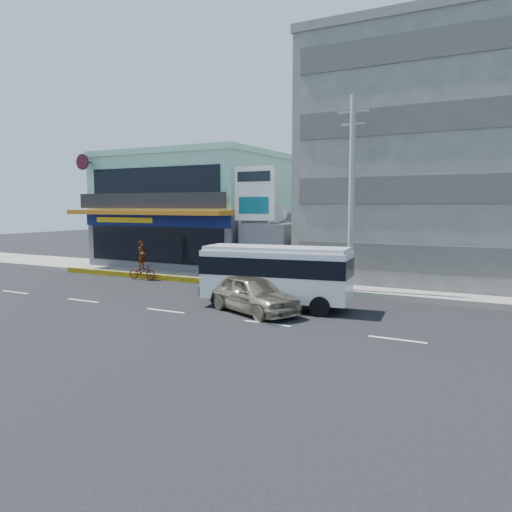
{
  "coord_description": "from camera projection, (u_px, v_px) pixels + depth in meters",
  "views": [
    {
      "loc": [
        13.57,
        -17.08,
        4.6
      ],
      "look_at": [
        2.51,
        3.73,
        2.2
      ],
      "focal_mm": 35.0,
      "sensor_mm": 36.0,
      "label": 1
    }
  ],
  "objects": [
    {
      "name": "ground",
      "position": [
        165.0,
        311.0,
        21.8
      ],
      "size": [
        120.0,
        120.0,
        0.0
      ],
      "primitive_type": "plane",
      "color": "black",
      "rests_on": "ground"
    },
    {
      "name": "sidewalk",
      "position": [
        344.0,
        285.0,
        27.8
      ],
      "size": [
        70.0,
        5.0,
        0.3
      ],
      "primitive_type": "cube",
      "color": "gray",
      "rests_on": "ground"
    },
    {
      "name": "shop_building",
      "position": [
        196.0,
        213.0,
        37.39
      ],
      "size": [
        12.4,
        11.7,
        8.0
      ],
      "color": "#4E4F54",
      "rests_on": "ground"
    },
    {
      "name": "concrete_building",
      "position": [
        456.0,
        165.0,
        29.61
      ],
      "size": [
        16.0,
        12.0,
        14.0
      ],
      "primitive_type": "cube",
      "color": "gray",
      "rests_on": "ground"
    },
    {
      "name": "gap_structure",
      "position": [
        282.0,
        250.0,
        32.17
      ],
      "size": [
        3.0,
        6.0,
        3.5
      ],
      "primitive_type": "cube",
      "color": "#4E4F54",
      "rests_on": "ground"
    },
    {
      "name": "satellite_dish",
      "position": [
        275.0,
        222.0,
        31.11
      ],
      "size": [
        1.5,
        1.5,
        0.15
      ],
      "primitive_type": "cylinder",
      "color": "slate",
      "rests_on": "gap_structure"
    },
    {
      "name": "billboard",
      "position": [
        254.0,
        200.0,
        29.62
      ],
      "size": [
        2.6,
        0.18,
        6.9
      ],
      "color": "gray",
      "rests_on": "ground"
    },
    {
      "name": "utility_pole_near",
      "position": [
        352.0,
        194.0,
        24.98
      ],
      "size": [
        1.6,
        0.3,
        10.0
      ],
      "color": "#999993",
      "rests_on": "ground"
    },
    {
      "name": "minibus",
      "position": [
        276.0,
        272.0,
        22.26
      ],
      "size": [
        6.85,
        3.03,
        2.77
      ],
      "color": "silver",
      "rests_on": "ground"
    },
    {
      "name": "sedan",
      "position": [
        253.0,
        294.0,
        21.39
      ],
      "size": [
        5.19,
        3.78,
        1.64
      ],
      "primitive_type": "imported",
      "rotation": [
        0.0,
        0.0,
        1.14
      ],
      "color": "#BCAD8F",
      "rests_on": "ground"
    },
    {
      "name": "motorcycle_rider",
      "position": [
        142.0,
        267.0,
        30.92
      ],
      "size": [
        1.92,
        0.77,
        2.42
      ],
      "color": "#500B0F",
      "rests_on": "ground"
    }
  ]
}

